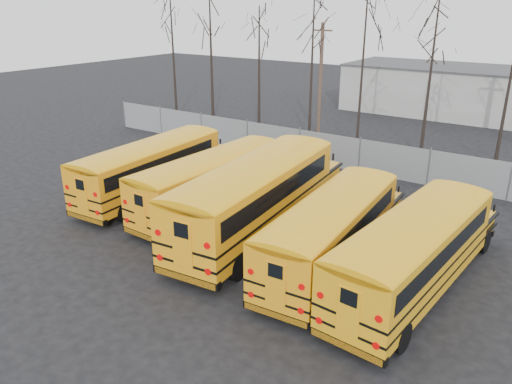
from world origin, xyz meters
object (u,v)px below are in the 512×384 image
Objects in this scene: bus_d at (333,226)px; utility_pole_left at (320,80)px; bus_e at (417,247)px; bus_b at (214,178)px; bus_c at (259,191)px; bus_a at (153,164)px.

utility_pole_left is at bearing 115.60° from bus_d.
bus_e is 21.49m from utility_pole_left.
bus_b is 0.85× the size of bus_c.
bus_b is (3.84, 0.17, -0.02)m from bus_a.
bus_a is 10.92m from bus_d.
bus_b is at bearing -82.96° from utility_pole_left.
utility_pole_left is (-5.79, 16.35, 2.19)m from bus_c.
utility_pole_left is at bearing 104.22° from bus_c.
bus_b is at bearing 175.15° from bus_e.
bus_c reaches higher than bus_a.
bus_d is (10.81, -1.48, -0.05)m from bus_a.
bus_c is at bearing -73.26° from utility_pole_left.
bus_a is at bearing 168.37° from bus_d.
bus_c is (6.95, -0.72, 0.25)m from bus_a.
utility_pole_left reaches higher than bus_b.
bus_c reaches higher than bus_e.
utility_pole_left is at bearing 82.24° from bus_a.
bus_c is at bearing 165.00° from bus_d.
bus_a is 1.02× the size of bus_b.
bus_d is 1.26× the size of utility_pole_left.
bus_a is at bearing -175.46° from bus_b.
bus_d is (3.86, -0.76, -0.30)m from bus_c.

